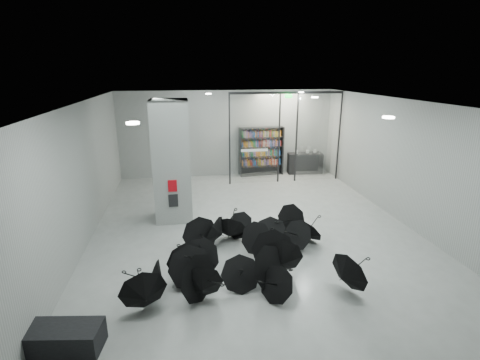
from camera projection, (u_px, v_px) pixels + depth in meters
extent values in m
plane|color=gray|center=(258.00, 238.00, 10.96)|extent=(14.00, 14.00, 0.00)
cube|color=gray|center=(260.00, 104.00, 9.79)|extent=(10.00, 14.00, 0.02)
cube|color=slate|center=(227.00, 134.00, 16.98)|extent=(10.00, 0.02, 4.00)
cube|color=slate|center=(400.00, 359.00, 3.77)|extent=(10.00, 0.02, 4.00)
cube|color=slate|center=(75.00, 183.00, 9.60)|extent=(0.02, 14.00, 4.00)
cube|color=slate|center=(417.00, 167.00, 11.15)|extent=(0.02, 14.00, 4.00)
cube|color=slate|center=(172.00, 161.00, 11.88)|extent=(1.20, 1.20, 4.00)
cube|color=#A50A07|center=(172.00, 186.00, 11.48)|extent=(0.28, 0.04, 0.38)
cube|color=black|center=(173.00, 201.00, 11.63)|extent=(0.30, 0.03, 0.42)
cube|color=#0CE533|center=(289.00, 96.00, 15.22)|extent=(0.30, 0.06, 0.15)
cube|color=silver|center=(255.00, 139.00, 15.72)|extent=(2.20, 0.02, 3.95)
cube|color=silver|center=(318.00, 137.00, 16.17)|extent=(2.00, 0.02, 3.95)
cube|color=black|center=(230.00, 140.00, 15.55)|extent=(0.06, 0.06, 4.00)
cube|color=black|center=(279.00, 138.00, 15.89)|extent=(0.06, 0.06, 4.00)
cube|color=black|center=(296.00, 138.00, 16.02)|extent=(0.06, 0.06, 4.00)
cube|color=black|center=(339.00, 136.00, 16.32)|extent=(0.06, 0.06, 4.00)
cube|color=black|center=(287.00, 93.00, 15.37)|extent=(5.00, 0.08, 0.10)
cube|color=black|center=(60.00, 339.00, 6.52)|extent=(1.57, 0.85, 0.48)
cube|color=black|center=(305.00, 163.00, 17.74)|extent=(1.72, 0.81, 1.00)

